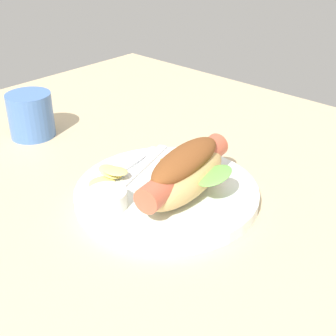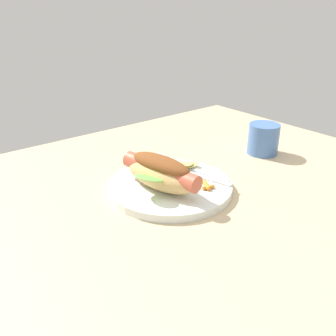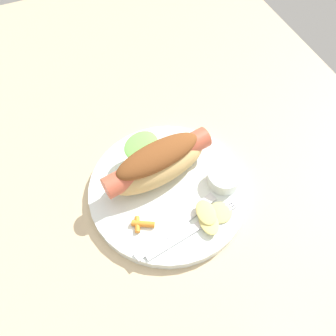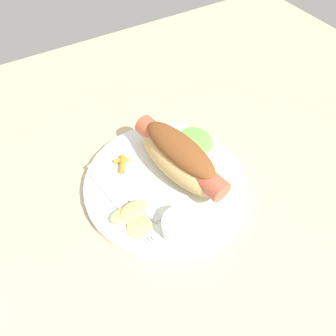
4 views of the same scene
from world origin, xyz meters
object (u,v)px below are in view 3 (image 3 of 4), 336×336
knife (177,225)px  chips_pile (212,215)px  fork (190,231)px  carrot_garnish (141,224)px  plate (168,190)px  hot_dog (158,162)px  sauce_ramekin (224,178)px

knife → chips_pile: chips_pile is taller
fork → carrot_garnish: size_ratio=4.61×
plate → fork: bearing=-179.5°
hot_dog → sauce_ramekin: size_ratio=3.58×
hot_dog → knife: hot_dog is taller
sauce_ramekin → carrot_garnish: 14.82cm
hot_dog → carrot_garnish: (-7.32, 5.73, -3.07)cm
fork → hot_dog: bearing=83.6°
sauce_ramekin → chips_pile: size_ratio=0.85×
hot_dog → fork: hot_dog is taller
sauce_ramekin → chips_pile: (-4.88, 4.53, -0.39)cm
sauce_ramekin → chips_pile: sauce_ramekin is taller
hot_dog → carrot_garnish: 9.79cm
plate → chips_pile: chips_pile is taller
knife → sauce_ramekin: bearing=4.6°
sauce_ramekin → chips_pile: 6.67cm
knife → carrot_garnish: carrot_garnish is taller
sauce_ramekin → chips_pile: bearing=137.1°
plate → fork: size_ratio=1.60×
sauce_ramekin → fork: bearing=123.7°
fork → chips_pile: chips_pile is taller
hot_dog → fork: bearing=-96.6°
plate → chips_pile: (-7.39, -3.92, 1.56)cm
knife → carrot_garnish: size_ratio=4.45×
knife → chips_pile: size_ratio=2.52×
plate → knife: bearing=167.3°
fork → plate: bearing=81.1°
plate → hot_dog: 5.23cm
sauce_ramekin → knife: (-4.03, 9.92, -0.96)cm
fork → carrot_garnish: (3.73, 6.30, 0.22)cm
plate → chips_pile: size_ratio=4.16×
sauce_ramekin → knife: size_ratio=0.34×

